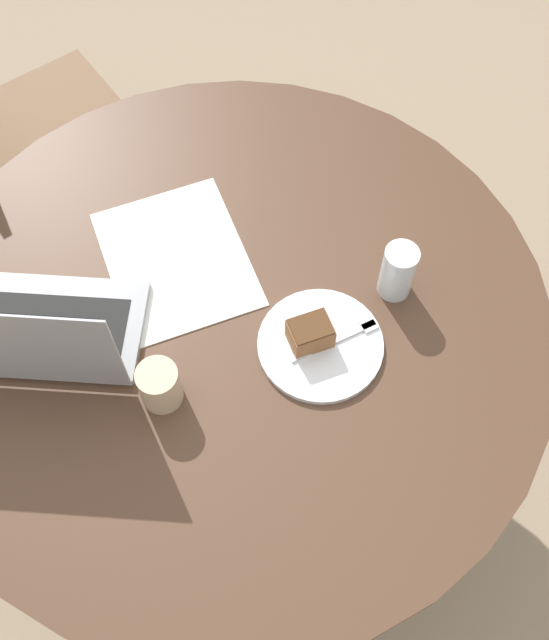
% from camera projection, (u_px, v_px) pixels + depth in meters
% --- Properties ---
extents(ground_plane, '(12.00, 12.00, 0.00)m').
position_uv_depth(ground_plane, '(244.00, 446.00, 2.01)').
color(ground_plane, gray).
extents(dining_table, '(1.19, 1.19, 0.73)m').
position_uv_depth(dining_table, '(233.00, 345.00, 1.47)').
color(dining_table, '#4C3323').
rests_on(dining_table, ground_plane).
extents(chair, '(0.51, 0.51, 0.99)m').
position_uv_depth(chair, '(14.00, 132.00, 1.87)').
color(chair, brown).
rests_on(chair, ground_plane).
extents(paper_document, '(0.32, 0.26, 0.00)m').
position_uv_depth(paper_document, '(176.00, 259.00, 1.42)').
color(paper_document, white).
rests_on(paper_document, dining_table).
extents(plate, '(0.23, 0.23, 0.01)m').
position_uv_depth(plate, '(320.00, 345.00, 1.33)').
color(plate, silver).
rests_on(plate, dining_table).
extents(cake_slice, '(0.06, 0.08, 0.05)m').
position_uv_depth(cake_slice, '(310.00, 333.00, 1.31)').
color(cake_slice, brown).
rests_on(cake_slice, plate).
extents(fork, '(0.03, 0.17, 0.00)m').
position_uv_depth(fork, '(343.00, 337.00, 1.33)').
color(fork, silver).
rests_on(fork, plate).
extents(coffee_glass, '(0.07, 0.07, 0.09)m').
position_uv_depth(coffee_glass, '(160.00, 385.00, 1.25)').
color(coffee_glass, '#C6AD89').
rests_on(coffee_glass, dining_table).
extents(water_glass, '(0.06, 0.06, 0.12)m').
position_uv_depth(water_glass, '(398.00, 271.00, 1.34)').
color(water_glass, silver).
rests_on(water_glass, dining_table).
extents(laptop, '(0.33, 0.37, 0.25)m').
position_uv_depth(laptop, '(47.00, 333.00, 1.30)').
color(laptop, gray).
rests_on(laptop, dining_table).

